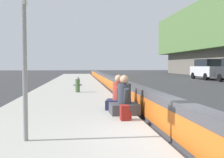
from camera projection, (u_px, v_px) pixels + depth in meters
The scene contains 9 objects.
ground_plane at pixel (182, 143), 5.44m from camera, with size 160.00×160.00×0.00m, color #353538.
sidewalk_strip at pixel (52, 144), 5.12m from camera, with size 80.00×4.40×0.14m, color #A8A59E.
jersey_barrier at pixel (182, 122), 5.42m from camera, with size 76.00×0.45×0.85m.
route_sign_post at pixel (24, 33), 5.00m from camera, with size 0.44×0.09×3.60m.
fire_hydrant at pixel (78, 84), 14.25m from camera, with size 0.26×0.46×0.88m.
seated_person_foreground at pixel (124, 102), 7.89m from camera, with size 0.75×0.87×1.17m.
seated_person_middle at pixel (119, 98), 8.78m from camera, with size 0.87×0.96×1.15m.
backpack at pixel (125, 113), 7.01m from camera, with size 0.32×0.28×0.40m.
parked_car_midline at pixel (207, 69), 29.53m from camera, with size 4.81×2.09×2.28m.
Camera 1 is at (-5.15, 2.09, 1.61)m, focal length 42.13 mm.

